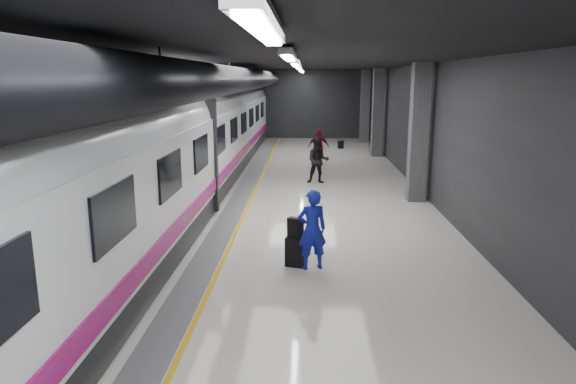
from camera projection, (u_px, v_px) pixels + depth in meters
ground at (276, 214)px, 15.42m from camera, size 40.00×40.00×0.00m
platform_hall at (268, 94)px, 15.59m from camera, size 10.02×40.02×4.51m
train at (166, 146)px, 15.09m from camera, size 3.05×38.00×4.05m
traveler_main at (312, 230)px, 10.89m from camera, size 0.72×0.57×1.74m
suitcase_main at (295, 252)px, 11.15m from camera, size 0.45×0.36×0.65m
shoulder_bag at (295, 228)px, 11.04m from camera, size 0.37×0.28×0.44m
traveler_far_a at (318, 161)px, 19.80m from camera, size 0.88×0.70×1.78m
traveler_far_b at (318, 146)px, 24.22m from camera, size 1.03×0.54×1.68m
suitcase_far at (341, 145)px, 29.64m from camera, size 0.35×0.29×0.45m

